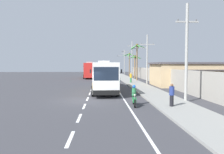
{
  "coord_description": "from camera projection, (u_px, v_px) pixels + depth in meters",
  "views": [
    {
      "loc": [
        1.34,
        -18.23,
        3.07
      ],
      "look_at": [
        2.5,
        6.25,
        1.7
      ],
      "focal_mm": 33.6,
      "sensor_mm": 36.0,
      "label": 1
    }
  ],
  "objects": [
    {
      "name": "ground_plane",
      "position": [
        87.0,
        100.0,
        18.29
      ],
      "size": [
        160.0,
        160.0,
        0.0
      ],
      "primitive_type": "plane",
      "color": "#3A3A3F"
    },
    {
      "name": "sidewalk_kerb",
      "position": [
        142.0,
        87.0,
        28.58
      ],
      "size": [
        3.2,
        90.0,
        0.14
      ],
      "primitive_type": "cube",
      "color": "gray",
      "rests_on": "ground"
    },
    {
      "name": "lane_markings",
      "position": [
        106.0,
        85.0,
        33.25
      ],
      "size": [
        3.46,
        71.53,
        0.01
      ],
      "color": "white",
      "rests_on": "ground"
    },
    {
      "name": "boundary_wall",
      "position": [
        161.0,
        77.0,
        32.68
      ],
      "size": [
        0.24,
        60.0,
        2.54
      ],
      "primitive_type": "cube",
      "color": "#9E998E",
      "rests_on": "ground"
    },
    {
      "name": "coach_bus_foreground",
      "position": [
        104.0,
        75.0,
        24.52
      ],
      "size": [
        3.09,
        11.38,
        3.62
      ],
      "color": "white",
      "rests_on": "ground"
    },
    {
      "name": "coach_bus_far_lane",
      "position": [
        89.0,
        70.0,
        50.94
      ],
      "size": [
        3.63,
        12.63,
        3.87
      ],
      "color": "red",
      "rests_on": "ground"
    },
    {
      "name": "motorcycle_beside_bus",
      "position": [
        134.0,
        97.0,
        15.87
      ],
      "size": [
        0.56,
        1.96,
        1.59
      ],
      "color": "black",
      "rests_on": "ground"
    },
    {
      "name": "motorcycle_trailing",
      "position": [
        119.0,
        81.0,
        33.28
      ],
      "size": [
        0.56,
        1.96,
        1.56
      ],
      "color": "black",
      "rests_on": "ground"
    },
    {
      "name": "pedestrian_near_kerb",
      "position": [
        131.0,
        77.0,
        35.72
      ],
      "size": [
        0.36,
        0.36,
        1.71
      ],
      "rotation": [
        0.0,
        0.0,
        5.11
      ],
      "color": "#2D7A47",
      "rests_on": "sidewalk_kerb"
    },
    {
      "name": "pedestrian_midwalk",
      "position": [
        172.0,
        95.0,
        14.95
      ],
      "size": [
        0.36,
        0.36,
        1.62
      ],
      "rotation": [
        0.0,
        0.0,
        0.26
      ],
      "color": "black",
      "rests_on": "sidewalk_kerb"
    },
    {
      "name": "utility_pole_nearest",
      "position": [
        187.0,
        51.0,
        17.3
      ],
      "size": [
        1.9,
        0.24,
        8.14
      ],
      "color": "#9E9E99",
      "rests_on": "ground"
    },
    {
      "name": "utility_pole_mid",
      "position": [
        147.0,
        58.0,
        34.52
      ],
      "size": [
        3.44,
        0.24,
        8.09
      ],
      "color": "#9E9E99",
      "rests_on": "ground"
    },
    {
      "name": "utility_pole_far",
      "position": [
        132.0,
        58.0,
        51.7
      ],
      "size": [
        3.74,
        0.24,
        8.94
      ],
      "color": "#9E9E99",
      "rests_on": "ground"
    },
    {
      "name": "utility_pole_distant",
      "position": [
        124.0,
        61.0,
        68.93
      ],
      "size": [
        3.39,
        0.24,
        8.16
      ],
      "color": "#9E9E99",
      "rests_on": "ground"
    },
    {
      "name": "palm_nearest",
      "position": [
        135.0,
        62.0,
        48.38
      ],
      "size": [
        3.17,
        3.08,
        5.44
      ],
      "color": "brown",
      "rests_on": "ground"
    },
    {
      "name": "palm_second",
      "position": [
        137.0,
        54.0,
        40.44
      ],
      "size": [
        3.06,
        3.26,
        7.23
      ],
      "color": "brown",
      "rests_on": "ground"
    },
    {
      "name": "palm_third",
      "position": [
        129.0,
        58.0,
        58.0
      ],
      "size": [
        3.88,
        3.53,
        6.53
      ],
      "color": "brown",
      "rests_on": "ground"
    },
    {
      "name": "roadside_building",
      "position": [
        195.0,
        74.0,
        31.55
      ],
      "size": [
        13.01,
        7.9,
        3.5
      ],
      "color": "tan",
      "rests_on": "ground"
    }
  ]
}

